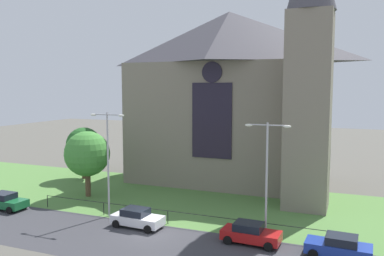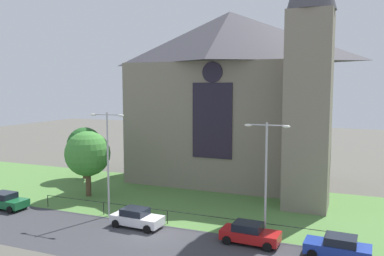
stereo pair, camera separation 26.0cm
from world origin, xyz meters
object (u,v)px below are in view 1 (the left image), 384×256
tree_left_far (84,145)px  streetlamp_near (108,152)px  streetlamp_far (267,166)px  parked_car_blue (339,247)px  parked_car_white (137,218)px  church_building (233,95)px  tree_left_near (87,154)px  parked_car_red (251,233)px  parked_car_green (5,201)px

tree_left_far → streetlamp_near: 15.88m
streetlamp_far → parked_car_blue: streetlamp_far is taller
streetlamp_near → parked_car_white: bearing=-22.0°
church_building → tree_left_near: 17.84m
tree_left_near → parked_car_red: 19.96m
parked_car_green → parked_car_white: (13.76, 0.39, 0.00)m
church_building → streetlamp_near: (-6.40, -16.47, -4.56)m
church_building → tree_left_near: church_building is taller
tree_left_far → tree_left_near: size_ratio=0.94×
parked_car_blue → streetlamp_near: bearing=-2.2°
church_building → parked_car_blue: size_ratio=6.07×
streetlamp_far → parked_car_blue: bearing=-17.4°
streetlamp_far → parked_car_red: (-0.80, -1.42, -4.74)m
parked_car_blue → church_building: bearing=-52.6°
church_building → parked_car_white: church_building is taller
streetlamp_near → parked_car_green: (-10.12, -1.87, -4.97)m
parked_car_white → streetlamp_near: bearing=160.7°
parked_car_red → parked_car_green: bearing=-176.7°
parked_car_blue → parked_car_green: bearing=3.2°
parked_car_blue → tree_left_near: bearing=-11.8°
church_building → parked_car_white: bearing=-98.8°
tree_left_far → parked_car_green: bearing=-86.0°
streetlamp_far → tree_left_near: bearing=166.3°
parked_car_green → parked_car_blue: 29.08m
tree_left_near → streetlamp_near: streetlamp_near is taller
streetlamp_near → parked_car_red: 13.94m
church_building → parked_car_green: (-16.53, -18.34, -9.53)m
streetlamp_near → parked_car_green: size_ratio=2.16×
parked_car_white → parked_car_red: size_ratio=1.00×
streetlamp_near → tree_left_near: bearing=140.3°
tree_left_far → streetlamp_near: size_ratio=0.70×
tree_left_near → parked_car_green: (-4.44, -6.59, -3.67)m
tree_left_near → parked_car_red: bearing=-18.2°
streetlamp_far → parked_car_red: bearing=-119.5°
parked_car_green → parked_car_red: size_ratio=0.99×
parked_car_blue → parked_car_red: bearing=0.7°
parked_car_green → parked_car_red: 23.07m
church_building → tree_left_near: size_ratio=3.84×
parked_car_red → parked_car_blue: (6.01, -0.21, 0.00)m
streetlamp_far → parked_car_blue: size_ratio=2.03×
tree_left_far → tree_left_near: tree_left_near is taller
tree_left_far → streetlamp_far: 27.29m
tree_left_near → parked_car_blue: bearing=-14.5°
streetlamp_near → parked_car_red: bearing=-6.3°
church_building → parked_car_red: church_building is taller
church_building → parked_car_green: size_ratio=6.18×
parked_car_red → parked_car_white: bearing=-177.5°
church_building → streetlamp_near: bearing=-111.2°
tree_left_far → parked_car_green: tree_left_far is taller
church_building → streetlamp_near: 18.25m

